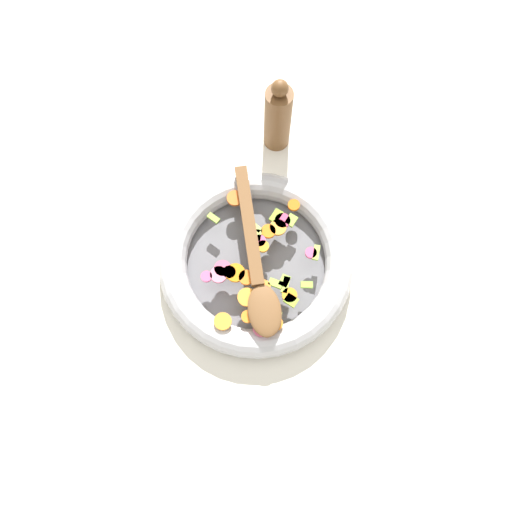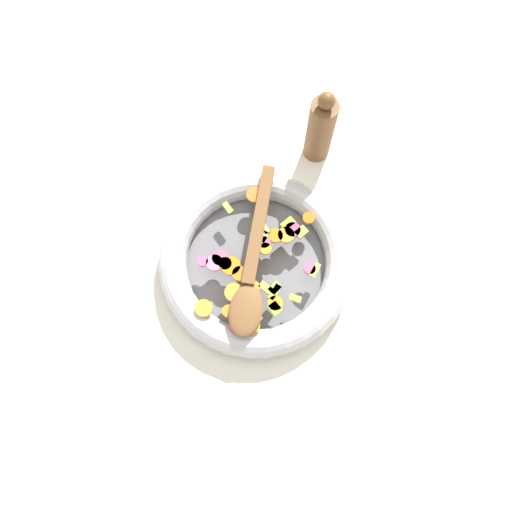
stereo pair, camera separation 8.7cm
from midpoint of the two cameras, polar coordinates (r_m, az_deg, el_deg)
ground_plane at (r=0.91m, az=-2.69°, el=-1.41°), size 4.00×4.00×0.00m
skillet at (r=0.89m, az=-2.75°, el=-0.98°), size 0.35×0.35×0.05m
chopped_vegetables at (r=0.86m, az=-2.62°, el=-1.73°), size 0.22×0.28×0.01m
wooden_spoon at (r=0.85m, az=-2.68°, el=-1.62°), size 0.06×0.32×0.01m
pepper_mill at (r=0.96m, az=-0.14°, el=15.28°), size 0.05×0.05×0.18m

